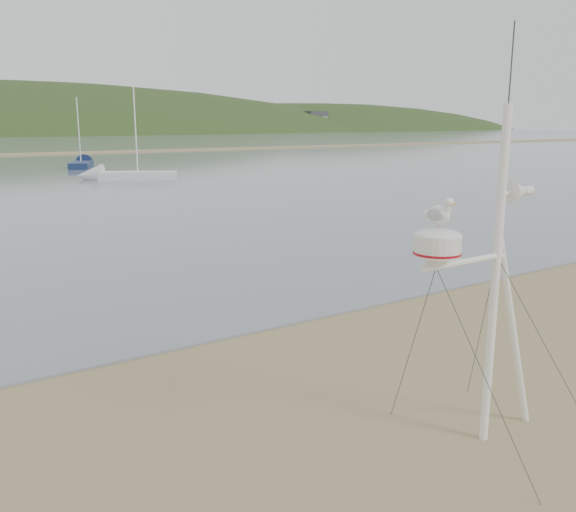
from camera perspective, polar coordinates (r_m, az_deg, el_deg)
mast_rig at (r=7.27m, az=18.39°, el=-8.40°), size 2.06×2.19×4.64m
sailboat_blue_far at (r=53.76m, az=-18.60°, el=8.22°), size 3.63×6.12×6.01m
sailboat_white_near at (r=40.87m, az=-16.05°, el=7.26°), size 6.18×4.53×6.27m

